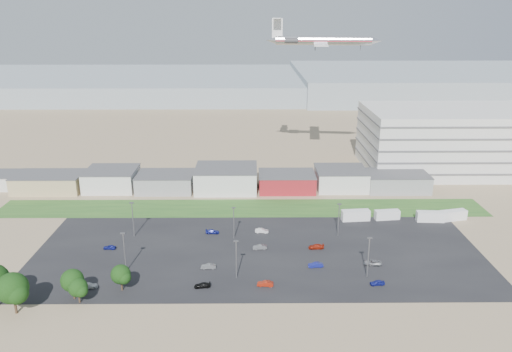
{
  "coord_description": "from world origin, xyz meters",
  "views": [
    {
      "loc": [
        3.45,
        -101.35,
        61.37
      ],
      "look_at": [
        4.45,
        22.0,
        20.99
      ],
      "focal_mm": 35.0,
      "sensor_mm": 36.0,
      "label": 1
    }
  ],
  "objects_px": {
    "parked_car_13": "(265,284)",
    "parked_car_7": "(260,247)",
    "parked_car_4": "(208,266)",
    "parked_car_11": "(262,231)",
    "parked_car_5": "(110,247)",
    "box_trailer_a": "(356,215)",
    "parked_car_10": "(89,286)",
    "parked_car_6": "(212,232)",
    "parked_car_12": "(316,247)",
    "parked_car_2": "(377,283)",
    "airliner": "(323,40)",
    "parked_car_1": "(316,265)",
    "parked_car_0": "(372,263)",
    "parked_car_3": "(202,285)"
  },
  "relations": [
    {
      "from": "airliner",
      "to": "parked_car_11",
      "type": "distance_m",
      "value": 86.79
    },
    {
      "from": "parked_car_3",
      "to": "parked_car_13",
      "type": "height_order",
      "value": "parked_car_13"
    },
    {
      "from": "airliner",
      "to": "parked_car_3",
      "type": "bearing_deg",
      "value": -106.01
    },
    {
      "from": "parked_car_0",
      "to": "parked_car_7",
      "type": "bearing_deg",
      "value": -101.84
    },
    {
      "from": "airliner",
      "to": "parked_car_3",
      "type": "xyz_separation_m",
      "value": [
        -39.57,
        -96.44,
        -50.73
      ]
    },
    {
      "from": "parked_car_11",
      "to": "parked_car_7",
      "type": "bearing_deg",
      "value": -177.11
    },
    {
      "from": "parked_car_2",
      "to": "parked_car_11",
      "type": "relative_size",
      "value": 0.89
    },
    {
      "from": "parked_car_3",
      "to": "parked_car_10",
      "type": "bearing_deg",
      "value": -96.59
    },
    {
      "from": "box_trailer_a",
      "to": "airliner",
      "type": "distance_m",
      "value": 75.54
    },
    {
      "from": "airliner",
      "to": "parked_car_1",
      "type": "relative_size",
      "value": 11.93
    },
    {
      "from": "parked_car_11",
      "to": "parked_car_12",
      "type": "distance_m",
      "value": 18.06
    },
    {
      "from": "box_trailer_a",
      "to": "parked_car_10",
      "type": "bearing_deg",
      "value": -156.13
    },
    {
      "from": "parked_car_1",
      "to": "parked_car_6",
      "type": "distance_m",
      "value": 34.55
    },
    {
      "from": "parked_car_5",
      "to": "parked_car_7",
      "type": "bearing_deg",
      "value": 94.21
    },
    {
      "from": "parked_car_5",
      "to": "parked_car_11",
      "type": "height_order",
      "value": "parked_car_11"
    },
    {
      "from": "parked_car_7",
      "to": "parked_car_12",
      "type": "xyz_separation_m",
      "value": [
        15.43,
        0.2,
        -0.02
      ]
    },
    {
      "from": "parked_car_10",
      "to": "parked_car_13",
      "type": "relative_size",
      "value": 1.06
    },
    {
      "from": "parked_car_5",
      "to": "parked_car_13",
      "type": "distance_m",
      "value": 46.4
    },
    {
      "from": "parked_car_1",
      "to": "parked_car_10",
      "type": "height_order",
      "value": "parked_car_1"
    },
    {
      "from": "parked_car_0",
      "to": "parked_car_12",
      "type": "relative_size",
      "value": 1.1
    },
    {
      "from": "parked_car_1",
      "to": "parked_car_4",
      "type": "relative_size",
      "value": 1.01
    },
    {
      "from": "airliner",
      "to": "parked_car_1",
      "type": "distance_m",
      "value": 101.21
    },
    {
      "from": "parked_car_4",
      "to": "parked_car_7",
      "type": "bearing_deg",
      "value": 127.43
    },
    {
      "from": "parked_car_12",
      "to": "parked_car_7",
      "type": "bearing_deg",
      "value": -90.51
    },
    {
      "from": "airliner",
      "to": "parked_car_13",
      "type": "xyz_separation_m",
      "value": [
        -24.75,
        -95.94,
        -50.65
      ]
    },
    {
      "from": "box_trailer_a",
      "to": "parked_car_11",
      "type": "xyz_separation_m",
      "value": [
        -29.34,
        -9.15,
        -0.99
      ]
    },
    {
      "from": "parked_car_5",
      "to": "parked_car_13",
      "type": "height_order",
      "value": "parked_car_13"
    },
    {
      "from": "parked_car_3",
      "to": "parked_car_5",
      "type": "distance_m",
      "value": 33.87
    },
    {
      "from": "parked_car_6",
      "to": "parked_car_12",
      "type": "height_order",
      "value": "parked_car_12"
    },
    {
      "from": "parked_car_7",
      "to": "parked_car_11",
      "type": "height_order",
      "value": "parked_car_11"
    },
    {
      "from": "parked_car_4",
      "to": "parked_car_7",
      "type": "relative_size",
      "value": 0.98
    },
    {
      "from": "parked_car_6",
      "to": "parked_car_11",
      "type": "bearing_deg",
      "value": -87.49
    },
    {
      "from": "box_trailer_a",
      "to": "parked_car_13",
      "type": "bearing_deg",
      "value": -132.09
    },
    {
      "from": "parked_car_10",
      "to": "box_trailer_a",
      "type": "bearing_deg",
      "value": -67.79
    },
    {
      "from": "parked_car_1",
      "to": "parked_car_13",
      "type": "relative_size",
      "value": 0.98
    },
    {
      "from": "box_trailer_a",
      "to": "parked_car_12",
      "type": "bearing_deg",
      "value": -132.19
    },
    {
      "from": "parked_car_2",
      "to": "box_trailer_a",
      "type": "bearing_deg",
      "value": 170.98
    },
    {
      "from": "parked_car_5",
      "to": "parked_car_11",
      "type": "distance_m",
      "value": 43.04
    },
    {
      "from": "parked_car_2",
      "to": "parked_car_7",
      "type": "xyz_separation_m",
      "value": [
        -27.56,
        19.07,
        0.04
      ]
    },
    {
      "from": "parked_car_10",
      "to": "parked_car_12",
      "type": "xyz_separation_m",
      "value": [
        55.89,
        20.04,
        0.02
      ]
    },
    {
      "from": "parked_car_2",
      "to": "parked_car_5",
      "type": "height_order",
      "value": "parked_car_2"
    },
    {
      "from": "parked_car_4",
      "to": "parked_car_11",
      "type": "relative_size",
      "value": 0.97
    },
    {
      "from": "parked_car_3",
      "to": "box_trailer_a",
      "type": "bearing_deg",
      "value": 125.48
    },
    {
      "from": "parked_car_12",
      "to": "parked_car_13",
      "type": "relative_size",
      "value": 1.1
    },
    {
      "from": "box_trailer_a",
      "to": "parked_car_10",
      "type": "relative_size",
      "value": 2.12
    },
    {
      "from": "parked_car_3",
      "to": "parked_car_1",
      "type": "bearing_deg",
      "value": 102.41
    },
    {
      "from": "parked_car_1",
      "to": "parked_car_5",
      "type": "height_order",
      "value": "parked_car_1"
    },
    {
      "from": "parked_car_6",
      "to": "parked_car_11",
      "type": "xyz_separation_m",
      "value": [
        14.46,
        0.34,
        0.07
      ]
    },
    {
      "from": "parked_car_13",
      "to": "parked_car_7",
      "type": "bearing_deg",
      "value": -171.71
    },
    {
      "from": "parked_car_2",
      "to": "parked_car_12",
      "type": "relative_size",
      "value": 0.82
    }
  ]
}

